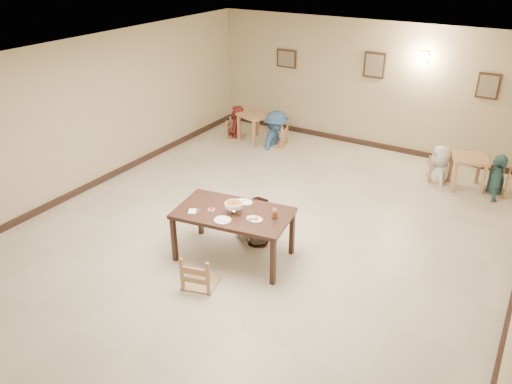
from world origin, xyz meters
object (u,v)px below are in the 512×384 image
Objects in this scene: chair_far at (262,214)px; bg_table_left at (256,119)px; bg_table_right at (469,163)px; bg_diner_b at (276,111)px; drink_glass at (274,213)px; bg_chair_lr at (276,125)px; main_diner at (257,197)px; bg_chair_rl at (440,161)px; main_table at (233,216)px; chair_near at (200,255)px; bg_diner_d at (502,155)px; bg_diner_a at (236,106)px; curry_warmer at (234,205)px; bg_chair_rr at (498,170)px; bg_diner_c at (443,146)px; bg_chair_ll at (236,120)px.

chair_far reaches higher than bg_table_left.
bg_diner_b is at bearing 179.11° from bg_table_right.
drink_glass is 5.16m from bg_chair_lr.
main_diner is 4.70m from bg_table_left.
drink_glass reaches higher than chair_far.
bg_chair_lr is at bearing 70.50° from bg_chair_rl.
main_table is 1.86× the size of chair_near.
main_table is at bearing -107.60° from chair_near.
bg_table_left is 0.64m from bg_diner_b.
bg_diner_d reaches higher than bg_table_left.
drink_glass is 5.19m from bg_diner_d.
bg_diner_a reaches higher than main_table.
bg_table_left is 0.55× the size of bg_diner_a.
bg_table_left is 0.56× the size of bg_diner_d.
bg_table_right is at bearing -140.02° from main_diner.
main_table is 0.88m from chair_near.
drink_glass is 0.09× the size of bg_diner_b.
curry_warmer is 5.17m from bg_chair_rl.
bg_diner_a is (-6.22, -0.04, 0.34)m from bg_chair_rr.
bg_diner_c is at bearing -98.62° from bg_diner_b.
bg_chair_rl is (1.50, 4.50, -0.46)m from drink_glass.
chair_near is 6.10m from bg_table_right.
chair_far is 1.01× the size of bg_table_left.
bg_table_right is 0.56m from bg_chair_rr.
bg_chair_rl is 0.54× the size of bg_diner_a.
bg_diner_d is at bearing -98.71° from bg_diner_b.
curry_warmer is at bearing 11.07° from bg_chair_lr.
bg_chair_rl reaches higher than main_table.
bg_table_left is 0.62m from bg_diner_a.
bg_diner_a is at bearing -117.95° from bg_diner_c.
chair_near is 5.92m from bg_chair_rl.
main_diner is at bearing -163.49° from bg_diner_b.
bg_chair_ll is at bearing -93.06° from bg_chair_rr.
chair_far is at bearing -162.38° from bg_diner_b.
bg_chair_rl is (2.18, 5.50, -0.06)m from chair_near.
bg_chair_rr reaches higher than bg_table_left.
bg_chair_ll is at bearing 81.67° from bg_diner_d.
bg_chair_lr reaches higher than bg_table_right.
bg_chair_lr is at bearing 111.52° from curry_warmer.
curry_warmer is at bearing -52.76° from bg_diner_c.
bg_chair_ll is 1.03× the size of bg_chair_rl.
main_diner is 4.46m from bg_chair_lr.
bg_chair_lr is (0.57, 0.02, -0.06)m from bg_table_left.
chair_near is 5.82m from bg_diner_b.
chair_near is 6.19m from bg_chair_ll.
bg_chair_ll is (-3.00, 3.97, -0.35)m from main_diner.
bg_chair_lr is at bearing -93.82° from bg_chair_rr.
bg_diner_c is at bearing -107.74° from bg_chair_ll.
bg_chair_rr is at bearing -98.71° from bg_diner_b.
bg_chair_rr is at bearing 55.32° from curry_warmer.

